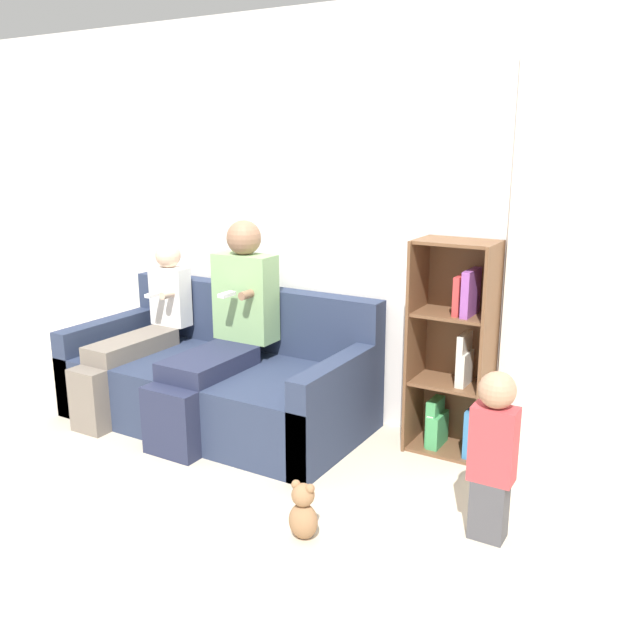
% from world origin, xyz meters
% --- Properties ---
extents(ground_plane, '(14.00, 14.00, 0.00)m').
position_xyz_m(ground_plane, '(0.00, 0.00, 0.00)').
color(ground_plane, beige).
extents(back_wall, '(10.00, 0.06, 2.55)m').
position_xyz_m(back_wall, '(0.00, 1.07, 1.27)').
color(back_wall, silver).
rests_on(back_wall, ground_plane).
extents(curtain_panel, '(0.73, 0.04, 2.22)m').
position_xyz_m(curtain_panel, '(1.74, 1.02, 1.11)').
color(curtain_panel, silver).
rests_on(curtain_panel, ground_plane).
extents(couch, '(1.93, 0.94, 0.83)m').
position_xyz_m(couch, '(-0.31, 0.57, 0.26)').
color(couch, '#28334C').
rests_on(couch, ground_plane).
extents(adult_seated, '(0.41, 0.92, 1.29)m').
position_xyz_m(adult_seated, '(-0.21, 0.52, 0.65)').
color(adult_seated, '#232842').
rests_on(adult_seated, ground_plane).
extents(child_seated, '(0.28, 0.92, 1.09)m').
position_xyz_m(child_seated, '(-0.89, 0.45, 0.54)').
color(child_seated, '#70665B').
rests_on(child_seated, ground_plane).
extents(toddler_standing, '(0.20, 0.17, 0.80)m').
position_xyz_m(toddler_standing, '(1.61, 0.10, 0.43)').
color(toddler_standing, '#47474C').
rests_on(toddler_standing, ground_plane).
extents(bookshelf, '(0.45, 0.31, 1.24)m').
position_xyz_m(bookshelf, '(1.14, 0.91, 0.55)').
color(bookshelf, brown).
rests_on(bookshelf, ground_plane).
extents(teddy_bear, '(0.14, 0.11, 0.28)m').
position_xyz_m(teddy_bear, '(0.89, -0.33, 0.13)').
color(teddy_bear, '#936B47').
rests_on(teddy_bear, ground_plane).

